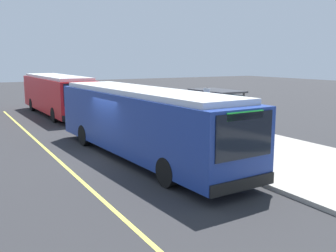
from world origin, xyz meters
name	(u,v)px	position (x,y,z in m)	size (l,w,h in m)	color
ground_plane	(113,157)	(0.00, 0.00, 0.00)	(120.00, 120.00, 0.00)	#2B2B2D
sidewalk_curb	(224,141)	(0.00, 6.00, 0.07)	(44.00, 6.40, 0.15)	#A8A399
lane_stripe_center	(62,163)	(0.00, -2.20, 0.00)	(36.00, 0.14, 0.01)	#E0D64C
transit_bus_main	(142,120)	(0.79, 1.01, 1.62)	(12.38, 3.27, 2.95)	navy
transit_bus_second	(57,93)	(-13.99, 1.12, 1.62)	(11.28, 2.84, 2.95)	red
bus_shelter	(217,104)	(-0.56, 5.90, 1.92)	(2.90, 1.60, 2.48)	#333338
waiting_bench	(219,130)	(-0.10, 5.73, 0.63)	(1.60, 0.48, 0.95)	brown
route_sign_post	(207,111)	(1.79, 3.62, 1.96)	(0.44, 0.08, 2.80)	#333338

